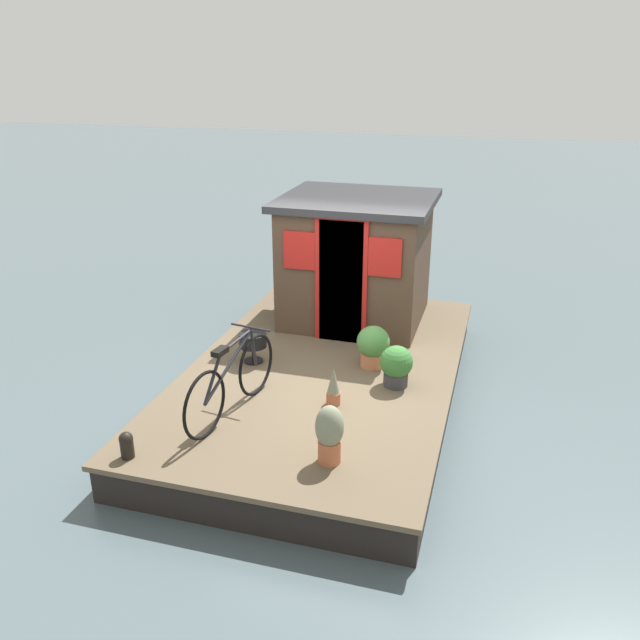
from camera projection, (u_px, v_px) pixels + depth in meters
ground_plane at (324, 397)px, 8.56m from camera, size 60.00×60.00×0.00m
houseboat_deck at (324, 381)px, 8.47m from camera, size 5.59×3.29×0.46m
houseboat_cabin at (356, 259)px, 9.53m from camera, size 1.95×2.14×1.83m
bicycle at (232, 381)px, 7.10m from camera, size 1.75×0.50×0.88m
potted_plant_sage at (373, 345)px, 8.25m from camera, size 0.42×0.42×0.54m
potted_plant_mint at (329, 433)px, 6.28m from camera, size 0.28×0.28×0.61m
potted_plant_fern at (396, 365)px, 7.77m from camera, size 0.39×0.39×0.51m
potted_plant_basil at (333, 387)px, 7.36m from camera, size 0.16×0.16×0.46m
charcoal_grill at (253, 341)px, 8.37m from camera, size 0.35×0.35×0.39m
mooring_bollard at (127, 444)px, 6.41m from camera, size 0.14×0.14×0.28m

